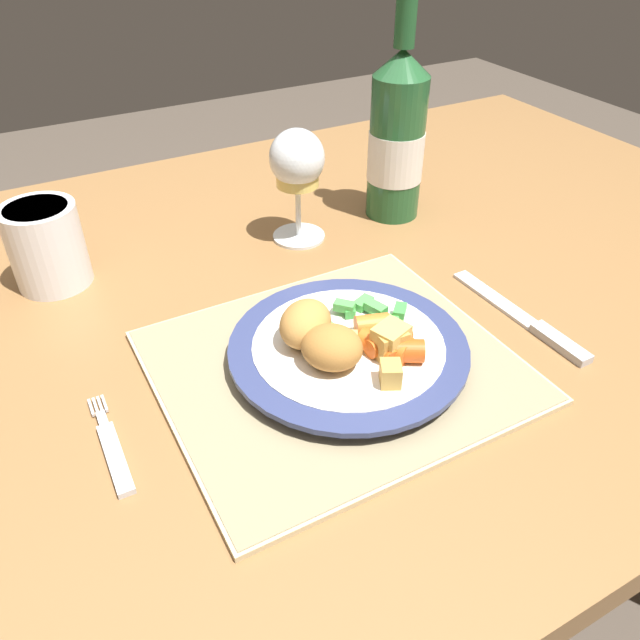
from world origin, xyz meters
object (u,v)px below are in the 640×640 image
Objects in this scene: dinner_plate at (348,350)px; wine_glass at (297,165)px; dining_table at (252,355)px; bottle at (397,138)px; table_knife at (529,322)px; drinking_cup at (46,244)px; fork at (113,450)px.

dinner_plate is 1.61× the size of wine_glass.
dining_table is 5.31× the size of bottle.
table_knife reaches higher than dining_table.
bottle is at bearing -5.31° from drinking_cup.
bottle reaches higher than dinner_plate.
dinner_plate is 0.27m from wine_glass.
dining_table is 6.67× the size of dinner_plate.
bottle reaches higher than fork.
table_knife is 0.33m from wine_glass.
table_knife is at bearing -4.51° from fork.
bottle is at bearing 48.68° from dinner_plate.
fork is 0.41m from wine_glass.
wine_glass is 0.15m from bottle.
fork is 0.63× the size of table_knife.
dining_table is 12.75× the size of fork.
table_knife is at bearing -10.42° from dinner_plate.
wine_glass is 0.50× the size of bottle.
drinking_cup is (-0.18, 0.14, 0.13)m from dining_table.
bottle reaches higher than drinking_cup.
bottle is (0.15, 0.00, 0.01)m from wine_glass.
table_knife is (0.20, -0.04, -0.01)m from dinner_plate.
fork is 1.26× the size of drinking_cup.
fork is at bearing -179.24° from dinner_plate.
dining_table is 0.34m from bottle.
dining_table is 0.27m from drinking_cup.
drinking_cup is at bearing 142.40° from table_knife.
bottle is (0.27, 0.10, 0.19)m from dining_table.
bottle is (0.22, 0.25, 0.09)m from dinner_plate.
dinner_plate is at bearing -131.32° from bottle.
bottle reaches higher than dining_table.
dinner_plate is 0.37m from drinking_cup.
dining_table is 16.08× the size of drinking_cup.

